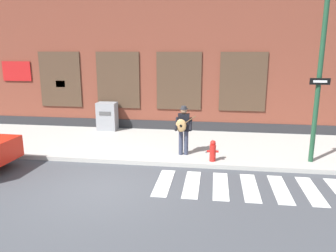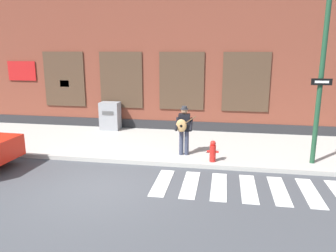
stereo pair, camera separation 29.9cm
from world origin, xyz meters
TOP-DOWN VIEW (x-y plane):
  - ground_plane at (0.00, 0.00)m, footprint 160.00×160.00m
  - sidewalk at (0.00, 4.08)m, footprint 28.00×4.40m
  - building_backdrop at (-0.00, 8.28)m, footprint 28.00×4.06m
  - crosswalk at (3.98, 0.58)m, footprint 5.20×1.90m
  - busker at (1.92, 2.75)m, footprint 0.71×0.53m
  - utility_box at (-1.80, 5.83)m, footprint 0.86×0.62m
  - fire_hydrant at (2.93, 2.23)m, footprint 0.38×0.20m

SIDE VIEW (x-z plane):
  - ground_plane at x=0.00m, z-range 0.00..0.00m
  - crosswalk at x=3.98m, z-range 0.00..0.01m
  - sidewalk at x=0.00m, z-range 0.00..0.14m
  - fire_hydrant at x=2.93m, z-range 0.14..0.84m
  - utility_box at x=-1.80m, z-range 0.14..1.39m
  - busker at x=1.92m, z-range 0.26..1.96m
  - building_backdrop at x=0.00m, z-range 0.00..6.55m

